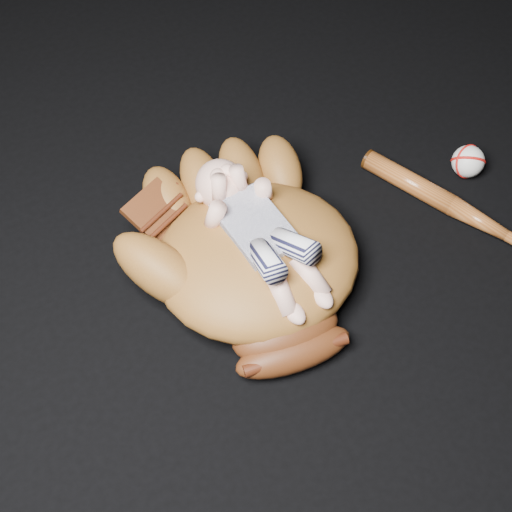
# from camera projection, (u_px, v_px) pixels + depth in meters

# --- Properties ---
(baseball_glove) EXTENTS (0.50, 0.56, 0.16)m
(baseball_glove) POSITION_uv_depth(u_px,v_px,m) (257.00, 253.00, 1.23)
(baseball_glove) COLOR brown
(baseball_glove) RESTS_ON ground
(newborn_baby) EXTENTS (0.20, 0.36, 0.14)m
(newborn_baby) POSITION_uv_depth(u_px,v_px,m) (264.00, 236.00, 1.20)
(newborn_baby) COLOR #EFB09A
(newborn_baby) RESTS_ON baseball_glove
(baseball_bat) EXTENTS (0.23, 0.41, 0.04)m
(baseball_bat) POSITION_uv_depth(u_px,v_px,m) (463.00, 212.00, 1.36)
(baseball_bat) COLOR brown
(baseball_bat) RESTS_ON ground
(baseball) EXTENTS (0.08, 0.08, 0.06)m
(baseball) POSITION_uv_depth(u_px,v_px,m) (468.00, 161.00, 1.42)
(baseball) COLOR silver
(baseball) RESTS_ON ground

